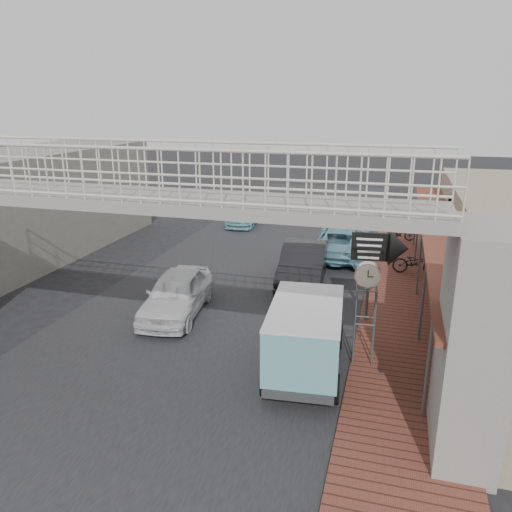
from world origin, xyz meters
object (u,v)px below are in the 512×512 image
Objects in this scene: white_hatchback at (176,294)px; angkot_far at (245,214)px; motorcycle_near at (416,262)px; angkot_van at (306,328)px; street_clock at (367,280)px; angkot_curb at (342,241)px; arrow_sign at (395,249)px; dark_sedan at (303,264)px; motorcycle_far at (401,232)px.

white_hatchback reaches higher than angkot_far.
white_hatchback is at bearing 129.04° from motorcycle_near.
angkot_far is (-1.68, 13.53, -0.17)m from white_hatchback.
street_clock reaches higher than angkot_van.
arrow_sign is at bearing 107.79° from angkot_curb.
dark_sedan is at bearing -63.55° from angkot_far.
motorcycle_near is (3.38, -2.05, -0.14)m from angkot_curb.
angkot_van is 2.27× the size of motorcycle_near.
angkot_curb is 1.23× the size of angkot_van.
white_hatchback is 0.83× the size of angkot_curb.
angkot_far is 17.54m from angkot_van.
angkot_far is at bearing 115.18° from dark_sedan.
arrow_sign is at bearing 72.09° from street_clock.
motorcycle_near is at bearing 75.04° from arrow_sign.
angkot_far reaches higher than motorcycle_far.
arrow_sign is at bearing 170.88° from motorcycle_near.
angkot_van is at bearing 158.61° from motorcycle_far.
angkot_van is at bearing -125.18° from arrow_sign.
motorcycle_near is (3.09, 9.12, -0.71)m from angkot_van.
angkot_van is at bearing 90.89° from angkot_curb.
dark_sedan is 5.00m from motorcycle_near.
dark_sedan is (3.70, 4.26, 0.06)m from white_hatchback.
motorcycle_far is 0.51× the size of street_clock.
dark_sedan is 3.33× the size of motorcycle_far.
white_hatchback is 1.10× the size of angkot_far.
angkot_van is at bearing 161.90° from motorcycle_near.
motorcycle_near reaches higher than motorcycle_far.
angkot_curb is 4.28m from motorcycle_far.
angkot_van is (6.77, -16.17, 0.72)m from angkot_far.
dark_sedan reaches higher than white_hatchback.
angkot_far is 1.39× the size of street_clock.
angkot_far is at bearing 67.69° from motorcycle_far.
white_hatchback is 9.80m from angkot_curb.
dark_sedan is 6.86m from street_clock.
street_clock is at bearing 99.26° from angkot_curb.
motorcycle_far is (2.74, 3.28, -0.20)m from angkot_curb.
dark_sedan is 5.08m from arrow_sign.
street_clock reaches higher than motorcycle_near.
angkot_van is 2.14m from street_clock.
angkot_far is at bearing -38.24° from angkot_curb.
arrow_sign is (7.26, 1.14, 1.90)m from white_hatchback.
angkot_van reaches higher than white_hatchback.
white_hatchback is 1.41× the size of arrow_sign.
angkot_curb is 10.57m from street_clock.
motorcycle_far is at bearing 58.13° from dark_sedan.
street_clock reaches higher than dark_sedan.
white_hatchback is 5.65m from dark_sedan.
motorcycle_near is (8.18, 6.49, -0.16)m from white_hatchback.
white_hatchback is 1.52× the size of street_clock.
arrow_sign reaches higher than angkot_curb.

